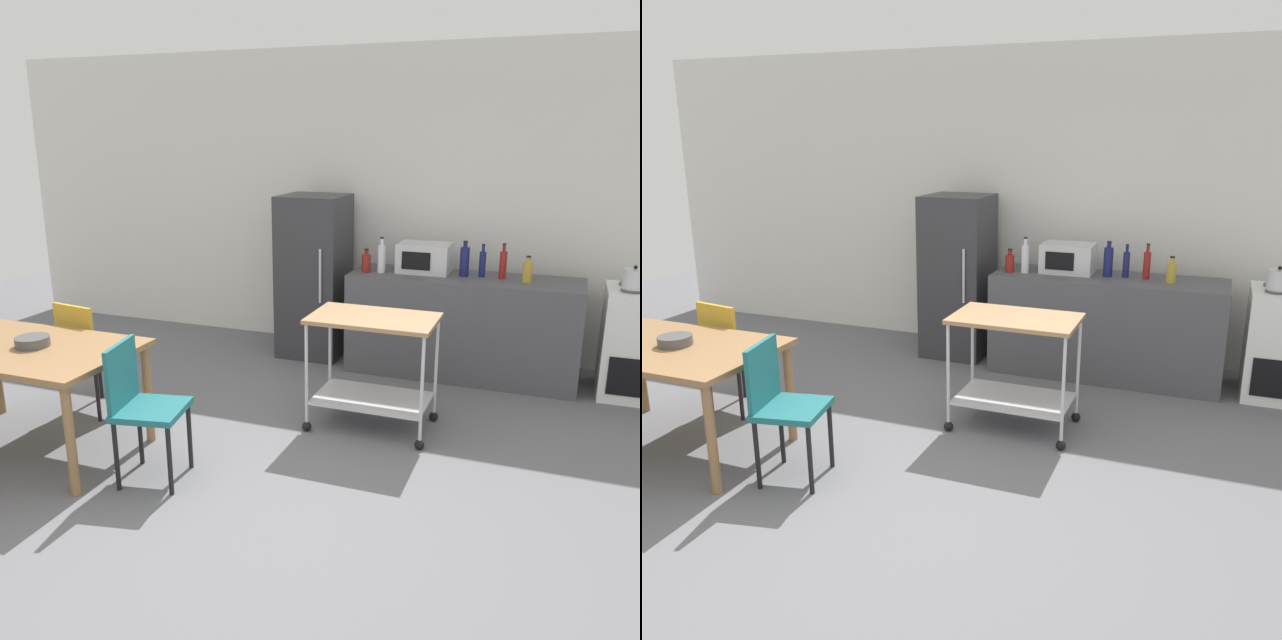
# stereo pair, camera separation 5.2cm
# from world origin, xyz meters

# --- Properties ---
(ground_plane) EXTENTS (12.00, 12.00, 0.00)m
(ground_plane) POSITION_xyz_m (0.00, 0.00, 0.00)
(ground_plane) COLOR slate
(back_wall) EXTENTS (8.40, 0.12, 2.90)m
(back_wall) POSITION_xyz_m (0.00, 3.20, 1.45)
(back_wall) COLOR silver
(back_wall) RESTS_ON ground_plane
(kitchen_counter) EXTENTS (2.00, 0.64, 0.90)m
(kitchen_counter) POSITION_xyz_m (0.90, 2.60, 0.45)
(kitchen_counter) COLOR #4C4C51
(kitchen_counter) RESTS_ON ground_plane
(dining_table) EXTENTS (1.50, 0.90, 0.75)m
(dining_table) POSITION_xyz_m (-1.63, 0.08, 0.67)
(dining_table) COLOR olive
(dining_table) RESTS_ON ground_plane
(chair_teal) EXTENTS (0.47, 0.47, 0.89)m
(chair_teal) POSITION_xyz_m (-0.66, 0.02, 0.52)
(chair_teal) COLOR #1E666B
(chair_teal) RESTS_ON ground_plane
(chair_mustard) EXTENTS (0.45, 0.45, 0.89)m
(chair_mustard) POSITION_xyz_m (-1.65, 0.74, 0.52)
(chair_mustard) COLOR gold
(chair_mustard) RESTS_ON ground_plane
(stove_oven) EXTENTS (0.60, 0.61, 0.92)m
(stove_oven) POSITION_xyz_m (2.35, 2.62, 0.45)
(stove_oven) COLOR white
(stove_oven) RESTS_ON ground_plane
(refrigerator) EXTENTS (0.60, 0.63, 1.55)m
(refrigerator) POSITION_xyz_m (-0.55, 2.70, 0.78)
(refrigerator) COLOR #333338
(refrigerator) RESTS_ON ground_plane
(kitchen_cart) EXTENTS (0.91, 0.57, 0.85)m
(kitchen_cart) POSITION_xyz_m (0.46, 1.26, 0.57)
(kitchen_cart) COLOR #A37A51
(kitchen_cart) RESTS_ON ground_plane
(bottle_hot_sauce) EXTENTS (0.08, 0.08, 0.21)m
(bottle_hot_sauce) POSITION_xyz_m (0.03, 2.50, 0.99)
(bottle_hot_sauce) COLOR maroon
(bottle_hot_sauce) RESTS_ON kitchen_counter
(bottle_sparkling_water) EXTENTS (0.07, 0.07, 0.32)m
(bottle_sparkling_water) POSITION_xyz_m (0.17, 2.52, 1.03)
(bottle_sparkling_water) COLOR silver
(bottle_sparkling_water) RESTS_ON kitchen_counter
(microwave) EXTENTS (0.46, 0.35, 0.26)m
(microwave) POSITION_xyz_m (0.52, 2.68, 1.03)
(microwave) COLOR silver
(microwave) RESTS_ON kitchen_counter
(bottle_soda) EXTENTS (0.08, 0.08, 0.31)m
(bottle_soda) POSITION_xyz_m (0.89, 2.63, 1.03)
(bottle_soda) COLOR navy
(bottle_soda) RESTS_ON kitchen_counter
(bottle_vinegar) EXTENTS (0.06, 0.06, 0.29)m
(bottle_vinegar) POSITION_xyz_m (1.04, 2.65, 1.02)
(bottle_vinegar) COLOR navy
(bottle_vinegar) RESTS_ON kitchen_counter
(bottle_soy_sauce) EXTENTS (0.06, 0.06, 0.31)m
(bottle_soy_sauce) POSITION_xyz_m (1.21, 2.64, 1.03)
(bottle_soy_sauce) COLOR maroon
(bottle_soy_sauce) RESTS_ON kitchen_counter
(bottle_wine) EXTENTS (0.08, 0.08, 0.22)m
(bottle_wine) POSITION_xyz_m (1.42, 2.57, 0.99)
(bottle_wine) COLOR gold
(bottle_wine) RESTS_ON kitchen_counter
(fruit_bowl) EXTENTS (0.22, 0.22, 0.07)m
(fruit_bowl) POSITION_xyz_m (-1.54, 0.10, 0.78)
(fruit_bowl) COLOR #4C4C4C
(fruit_bowl) RESTS_ON dining_table
(kettle) EXTENTS (0.24, 0.17, 0.19)m
(kettle) POSITION_xyz_m (2.23, 2.52, 1.00)
(kettle) COLOR silver
(kettle) RESTS_ON stove_oven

